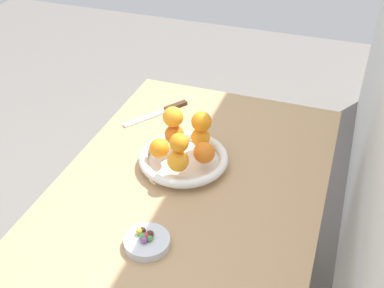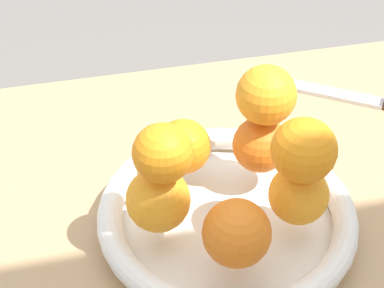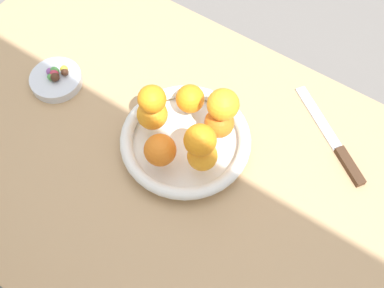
% 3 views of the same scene
% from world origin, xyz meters
% --- Properties ---
extents(fruit_bowl, '(0.27, 0.27, 0.04)m').
position_xyz_m(fruit_bowl, '(-0.07, -0.05, 0.76)').
color(fruit_bowl, white).
rests_on(fruit_bowl, dining_table).
extents(orange_0, '(0.06, 0.06, 0.06)m').
position_xyz_m(orange_0, '(-0.00, -0.04, 0.81)').
color(orange_0, orange).
rests_on(orange_0, fruit_bowl).
extents(orange_1, '(0.06, 0.06, 0.06)m').
position_xyz_m(orange_1, '(-0.06, 0.02, 0.81)').
color(orange_1, orange).
rests_on(orange_1, fruit_bowl).
extents(orange_2, '(0.06, 0.06, 0.06)m').
position_xyz_m(orange_2, '(-0.14, -0.02, 0.81)').
color(orange_2, orange).
rests_on(orange_2, fruit_bowl).
extents(orange_3, '(0.06, 0.06, 0.06)m').
position_xyz_m(orange_3, '(-0.12, -0.10, 0.81)').
color(orange_3, orange).
rests_on(orange_3, fruit_bowl).
extents(orange_4, '(0.06, 0.06, 0.06)m').
position_xyz_m(orange_4, '(-0.04, -0.11, 0.81)').
color(orange_4, orange).
rests_on(orange_4, fruit_bowl).
extents(orange_5, '(0.06, 0.06, 0.06)m').
position_xyz_m(orange_5, '(-0.13, -0.01, 0.87)').
color(orange_5, orange).
rests_on(orange_5, orange_2).
extents(orange_6, '(0.06, 0.06, 0.06)m').
position_xyz_m(orange_6, '(-0.13, -0.10, 0.87)').
color(orange_6, orange).
rests_on(orange_6, orange_3).
extents(orange_7, '(0.06, 0.06, 0.06)m').
position_xyz_m(orange_7, '(-0.01, -0.04, 0.87)').
color(orange_7, orange).
rests_on(orange_7, orange_0).
extents(knife, '(0.23, 0.16, 0.01)m').
position_xyz_m(knife, '(-0.33, -0.23, 0.75)').
color(knife, '#3F2819').
rests_on(knife, dining_table).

